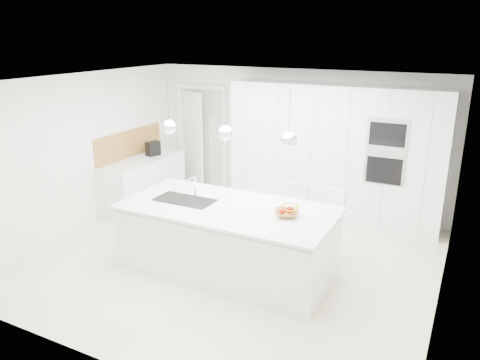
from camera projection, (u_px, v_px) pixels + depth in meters
The scene contains 27 objects.
floor at pixel (230, 259), 6.70m from camera, with size 5.50×5.50×0.00m, color beige.
wall_back at pixel (295, 139), 8.45m from camera, with size 5.50×5.50×0.00m, color white.
wall_left at pixel (80, 153), 7.52m from camera, with size 5.00×5.00×0.00m, color white.
ceiling at pixel (229, 82), 5.95m from camera, with size 5.50×5.50×0.00m, color white.
tall_cabinets at pixel (334, 153), 7.87m from camera, with size 3.60×0.60×2.30m, color white.
oven_stack at pixel (386, 152), 7.16m from camera, with size 0.62×0.04×1.05m, color #A5A5A8, non-canonical shape.
doorway_frame at pixel (203, 141), 9.34m from camera, with size 1.11×0.08×2.13m, color white, non-canonical shape.
hallway_door at pixel (191, 141), 9.41m from camera, with size 0.82×0.04×2.00m, color white.
radiator at pixel (216, 151), 9.24m from camera, with size 0.32×0.04×1.40m, color white, non-canonical shape.
left_base_cabinets at pixel (145, 183), 8.66m from camera, with size 0.60×1.80×0.86m, color white.
left_worktop at pixel (143, 160), 8.52m from camera, with size 0.62×1.82×0.04m, color white.
oak_backsplash at pixel (130, 144), 8.56m from camera, with size 0.02×1.80×0.50m, color #AD7C40.
island_base at pixel (226, 241), 6.27m from camera, with size 2.80×1.20×0.86m, color white.
island_worktop at pixel (228, 208), 6.18m from camera, with size 2.84×1.40×0.04m, color white.
island_sink at pixel (185, 206), 6.44m from camera, with size 0.84×0.44×0.18m, color #3F3F42, non-canonical shape.
island_tap at pixel (195, 186), 6.52m from camera, with size 0.02×0.02×0.30m, color white.
pendant_left at pixel (169, 127), 6.20m from camera, with size 0.20×0.20×0.20m, color white.
pendant_mid at pixel (225, 133), 5.83m from camera, with size 0.20×0.20×0.20m, color white.
pendant_right at pixel (289, 140), 5.46m from camera, with size 0.20×0.20×0.20m, color white.
fruit_bowl at pixel (287, 213), 5.84m from camera, with size 0.31×0.31×0.07m, color #AD7C40.
espresso_machine at pixel (153, 148), 8.71m from camera, with size 0.16×0.25×0.26m, color black.
bar_stool_left at pixel (293, 218), 6.85m from camera, with size 0.33×0.45×0.99m, color white, non-canonical shape.
bar_stool_right at pixel (332, 226), 6.58m from camera, with size 0.33×0.46×0.99m, color white, non-canonical shape.
apple_a at pixel (289, 210), 5.86m from camera, with size 0.08×0.08×0.08m, color #A61608.
apple_b at pixel (290, 209), 5.88m from camera, with size 0.09×0.09×0.09m, color #A61608.
apple_c at pixel (283, 212), 5.81m from camera, with size 0.08×0.08×0.08m, color #A61608.
banana_bunch at pixel (290, 207), 5.81m from camera, with size 0.23×0.23×0.03m, color gold.
Camera 1 is at (2.88, -5.32, 3.10)m, focal length 35.00 mm.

